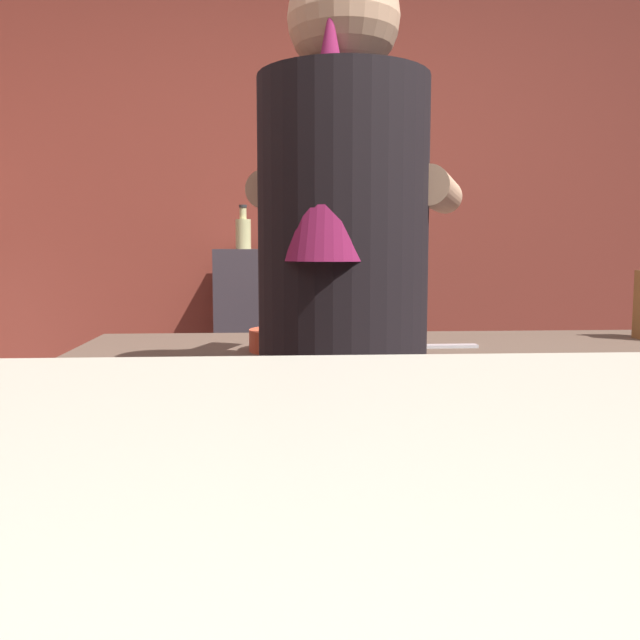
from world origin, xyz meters
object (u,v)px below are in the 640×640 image
bottle_vinegar (337,228)px  bottle_soy (370,229)px  mixing_bowl (288,340)px  chefs_knife (433,346)px  bartender (342,330)px  bottle_olive_oil (278,229)px  bottle_hot_sauce (243,232)px

bottle_vinegar → bottle_soy: size_ratio=1.02×
mixing_bowl → bottle_soy: bearing=74.2°
chefs_knife → bottle_vinegar: size_ratio=1.00×
bartender → bottle_olive_oil: bearing=23.6°
bottle_olive_oil → bottle_soy: bottle_olive_oil is taller
mixing_bowl → bottle_olive_oil: bottle_olive_oil is taller
bartender → bottle_vinegar: (0.14, 1.73, 0.25)m
bartender → bottle_hot_sauce: size_ratio=8.68×
bottle_hot_sauce → bottle_olive_oil: size_ratio=0.82×
bottle_vinegar → mixing_bowl: bearing=-100.2°
bottle_hot_sauce → bottle_olive_oil: 0.18m
bottle_soy → bottle_vinegar: bearing=-149.1°
bottle_olive_oil → bottle_soy: bearing=4.0°
mixing_bowl → bottle_hot_sauce: 1.37m
bottle_olive_oil → bottle_soy: size_ratio=1.01×
chefs_knife → bottle_olive_oil: bearing=105.6°
mixing_bowl → bottle_soy: (0.41, 1.45, 0.32)m
bartender → mixing_bowl: 0.40m
bartender → bottle_olive_oil: bartender is taller
chefs_knife → bottle_olive_oil: size_ratio=1.00×
bottle_olive_oil → chefs_knife: bearing=-73.6°
bottle_hot_sauce → bottle_olive_oil: bearing=31.0°
mixing_bowl → bottle_vinegar: size_ratio=0.84×
bartender → chefs_knife: 0.50m
bartender → chefs_knife: (0.28, 0.41, -0.10)m
chefs_knife → bottle_olive_oil: bottle_olive_oil is taller
bottle_vinegar → bottle_soy: 0.19m
bartender → chefs_knife: bearing=-15.3°
bartender → bottle_hot_sauce: 1.74m
mixing_bowl → chefs_knife: size_ratio=0.84×
mixing_bowl → bottle_soy: bottle_soy is taller
bottle_soy → bottle_hot_sauce: bearing=-168.1°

